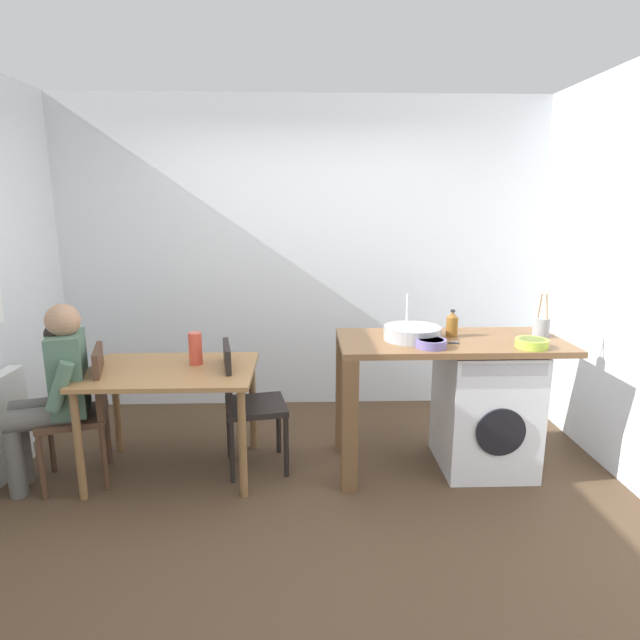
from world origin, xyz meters
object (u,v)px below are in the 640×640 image
(colander, at_px, (531,343))
(vase, at_px, (195,348))
(chair_opposite, at_px, (244,399))
(utensil_crock, at_px, (541,327))
(washing_machine, at_px, (484,408))
(mixing_bowl, at_px, (431,343))
(dining_table, at_px, (171,383))
(chair_person_seat, at_px, (84,407))
(seated_person, at_px, (54,386))
(bottle_tall_green, at_px, (452,324))

(colander, relative_size, vase, 0.91)
(chair_opposite, height_order, utensil_crock, utensil_crock)
(colander, bearing_deg, vase, 172.18)
(washing_machine, relative_size, vase, 3.92)
(mixing_bowl, relative_size, utensil_crock, 0.65)
(washing_machine, relative_size, utensil_crock, 2.87)
(utensil_crock, bearing_deg, chair_opposite, -178.98)
(colander, bearing_deg, dining_table, 175.12)
(chair_opposite, distance_m, vase, 0.48)
(mixing_bowl, height_order, utensil_crock, utensil_crock)
(chair_opposite, bearing_deg, colander, 72.07)
(dining_table, distance_m, chair_person_seat, 0.57)
(seated_person, bearing_deg, chair_opposite, -98.67)
(chair_person_seat, height_order, washing_machine, chair_person_seat)
(seated_person, relative_size, washing_machine, 1.40)
(utensil_crock, bearing_deg, mixing_bowl, -162.92)
(chair_opposite, bearing_deg, chair_person_seat, -94.28)
(dining_table, relative_size, washing_machine, 1.28)
(bottle_tall_green, bearing_deg, mixing_bowl, -126.97)
(dining_table, xyz_separation_m, bottle_tall_green, (1.89, 0.10, 0.36))
(chair_person_seat, distance_m, utensil_crock, 3.09)
(seated_person, height_order, bottle_tall_green, seated_person)
(bottle_tall_green, height_order, utensil_crock, utensil_crock)
(bottle_tall_green, xyz_separation_m, vase, (-1.74, 0.00, -0.15))
(chair_person_seat, relative_size, washing_machine, 1.05)
(bottle_tall_green, distance_m, mixing_bowl, 0.35)
(washing_machine, bearing_deg, vase, 177.68)
(seated_person, xyz_separation_m, colander, (3.02, -0.07, 0.28))
(chair_opposite, height_order, seated_person, seated_person)
(chair_person_seat, xyz_separation_m, utensil_crock, (3.05, 0.15, 0.48))
(colander, bearing_deg, washing_machine, 130.74)
(dining_table, bearing_deg, chair_opposite, 4.34)
(chair_person_seat, relative_size, colander, 4.50)
(washing_machine, relative_size, mixing_bowl, 4.43)
(dining_table, relative_size, seated_person, 0.92)
(chair_person_seat, height_order, chair_opposite, same)
(bottle_tall_green, distance_m, utensil_crock, 0.61)
(seated_person, height_order, washing_machine, seated_person)
(seated_person, bearing_deg, washing_machine, -103.51)
(chair_person_seat, xyz_separation_m, mixing_bowl, (2.23, -0.10, 0.44))
(chair_person_seat, bearing_deg, seated_person, 90.00)
(bottle_tall_green, relative_size, vase, 0.85)
(chair_person_seat, relative_size, vase, 4.11)
(chair_opposite, bearing_deg, seated_person, -92.93)
(washing_machine, distance_m, utensil_crock, 0.67)
(washing_machine, bearing_deg, dining_table, -179.47)
(utensil_crock, distance_m, colander, 0.33)
(mixing_bowl, xyz_separation_m, colander, (0.63, -0.02, 0.00))
(bottle_tall_green, bearing_deg, vase, 179.97)
(seated_person, height_order, utensil_crock, utensil_crock)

